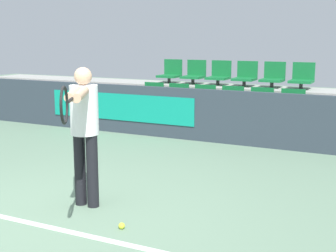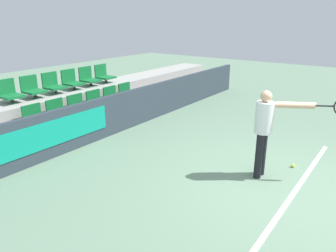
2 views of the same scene
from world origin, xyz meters
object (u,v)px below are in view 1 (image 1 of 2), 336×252
(stadium_chair_3, at_px, (230,102))
(stadium_chair_4, at_px, (260,104))
(stadium_chair_7, at_px, (194,74))
(stadium_chair_8, at_px, (219,75))
(stadium_chair_11, at_px, (302,78))
(stadium_chair_2, at_px, (203,100))
(stadium_chair_1, at_px, (176,99))
(tennis_ball, at_px, (122,226))
(stadium_chair_0, at_px, (151,97))
(stadium_chair_5, at_px, (291,106))
(stadium_chair_9, at_px, (245,76))
(tennis_player, at_px, (84,123))
(stadium_chair_6, at_px, (171,73))
(stadium_chair_10, at_px, (273,77))

(stadium_chair_3, bearing_deg, stadium_chair_4, 0.00)
(stadium_chair_7, bearing_deg, stadium_chair_3, -38.55)
(stadium_chair_8, distance_m, stadium_chair_11, 1.73)
(stadium_chair_2, bearing_deg, stadium_chair_1, 180.00)
(stadium_chair_2, bearing_deg, tennis_ball, -77.24)
(stadium_chair_0, height_order, stadium_chair_5, same)
(stadium_chair_4, bearing_deg, stadium_chair_9, 122.10)
(stadium_chair_0, height_order, tennis_ball, stadium_chair_0)
(stadium_chair_3, xyz_separation_m, stadium_chair_9, (0.00, 0.92, 0.44))
(stadium_chair_4, bearing_deg, stadium_chair_8, 141.45)
(tennis_player, bearing_deg, stadium_chair_6, 77.05)
(stadium_chair_8, bearing_deg, stadium_chair_1, -122.10)
(stadium_chair_4, relative_size, stadium_chair_9, 1.00)
(stadium_chair_0, bearing_deg, stadium_chair_10, 21.73)
(stadium_chair_4, bearing_deg, tennis_player, -99.45)
(stadium_chair_4, xyz_separation_m, stadium_chair_8, (-1.15, 0.92, 0.44))
(stadium_chair_2, relative_size, stadium_chair_9, 1.00)
(stadium_chair_11, xyz_separation_m, tennis_ball, (-0.65, -5.68, -1.06))
(stadium_chair_2, relative_size, stadium_chair_5, 1.00)
(stadium_chair_3, xyz_separation_m, tennis_player, (-0.16, -4.44, 0.31))
(stadium_chair_11, bearing_deg, stadium_chair_0, -162.32)
(stadium_chair_9, height_order, tennis_player, tennis_player)
(stadium_chair_10, bearing_deg, stadium_chair_8, 180.00)
(tennis_player, bearing_deg, stadium_chair_8, 65.19)
(stadium_chair_11, bearing_deg, stadium_chair_1, -158.27)
(stadium_chair_11, bearing_deg, stadium_chair_2, -152.02)
(stadium_chair_4, height_order, stadium_chair_10, stadium_chair_10)
(stadium_chair_0, distance_m, stadium_chair_7, 1.17)
(stadium_chair_9, bearing_deg, stadium_chair_10, 0.00)
(stadium_chair_6, distance_m, stadium_chair_7, 0.58)
(stadium_chair_7, bearing_deg, stadium_chair_9, 0.00)
(stadium_chair_3, bearing_deg, stadium_chair_10, 57.90)
(stadium_chair_7, relative_size, stadium_chair_8, 1.00)
(stadium_chair_6, bearing_deg, stadium_chair_8, 0.00)
(tennis_ball, bearing_deg, stadium_chair_3, 96.04)
(stadium_chair_9, height_order, tennis_ball, stadium_chair_9)
(stadium_chair_4, xyz_separation_m, tennis_player, (-0.74, -4.44, 0.31))
(stadium_chair_7, relative_size, stadium_chair_11, 1.00)
(stadium_chair_3, bearing_deg, stadium_chair_0, 180.00)
(stadium_chair_2, bearing_deg, stadium_chair_4, 0.00)
(stadium_chair_10, xyz_separation_m, tennis_player, (-0.74, -5.35, -0.13))
(stadium_chair_8, bearing_deg, stadium_chair_6, 180.00)
(stadium_chair_1, relative_size, stadium_chair_8, 1.00)
(stadium_chair_9, xyz_separation_m, stadium_chair_10, (0.58, 0.00, 0.00))
(stadium_chair_7, xyz_separation_m, stadium_chair_9, (1.15, 0.00, 0.00))
(stadium_chair_10, bearing_deg, tennis_ball, -90.72)
(stadium_chair_5, relative_size, stadium_chair_11, 1.00)
(stadium_chair_9, distance_m, tennis_player, 5.36)
(stadium_chair_6, relative_size, stadium_chair_11, 1.00)
(stadium_chair_5, distance_m, stadium_chair_11, 1.02)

